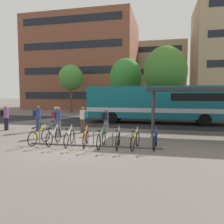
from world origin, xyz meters
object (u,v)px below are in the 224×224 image
object	(u,v)px
parked_bicycle_silver_1	(54,137)
parked_bicycle_silver_2	(69,138)
transit_shelter	(200,91)
commuter_black_pack_2	(5,116)
commuter_navy_pack_5	(38,117)
street_tree_0	(165,71)
commuter_teal_pack_1	(83,118)
street_tree_2	(71,78)
city_bus	(158,103)
commuter_olive_pack_4	(56,116)
commuter_black_pack_3	(106,119)
parked_bicycle_yellow_0	(39,136)
parked_bicycle_orange_3	(86,138)
parked_bicycle_green_4	(101,139)
parked_bicycle_yellow_6	(135,140)
parked_bicycle_silver_5	(118,140)
street_tree_1	(126,77)
commuter_maroon_pack_0	(58,119)
parked_bicycle_blue_7	(155,140)

from	to	relation	value
parked_bicycle_silver_1	parked_bicycle_silver_2	distance (m)	0.86
parked_bicycle_silver_1	transit_shelter	bearing A→B (deg)	-62.21
commuter_black_pack_2	commuter_navy_pack_5	size ratio (longest dim) A/B	1.00
street_tree_0	commuter_black_pack_2	bearing A→B (deg)	-135.40
commuter_teal_pack_1	street_tree_2	size ratio (longest dim) A/B	0.26
parked_bicycle_silver_2	street_tree_0	xyz separation A→B (m)	(4.69, 14.17, 4.51)
city_bus	commuter_olive_pack_4	size ratio (longest dim) A/B	7.40
commuter_black_pack_3	street_tree_2	xyz separation A→B (m)	(-8.73, 14.84, 3.84)
parked_bicycle_yellow_0	parked_bicycle_orange_3	distance (m)	2.46
parked_bicycle_yellow_0	parked_bicycle_green_4	world-z (taller)	same
parked_bicycle_yellow_6	commuter_black_pack_2	bearing A→B (deg)	77.33
commuter_olive_pack_4	street_tree_0	xyz separation A→B (m)	(7.84, 9.33, 3.96)
parked_bicycle_silver_5	street_tree_1	xyz separation A→B (m)	(-2.40, 16.97, 4.20)
parked_bicycle_yellow_0	street_tree_1	size ratio (longest dim) A/B	0.25
commuter_maroon_pack_0	commuter_navy_pack_5	xyz separation A→B (m)	(-2.10, 1.25, -0.02)
parked_bicycle_silver_2	commuter_black_pack_2	xyz separation A→B (m)	(-6.26, 3.37, 0.61)
transit_shelter	commuter_olive_pack_4	xyz separation A→B (m)	(-9.85, 0.35, -1.80)
parked_bicycle_blue_7	commuter_teal_pack_1	xyz separation A→B (m)	(-4.76, 3.34, 0.60)
street_tree_0	commuter_maroon_pack_0	bearing A→B (deg)	-118.43
commuter_teal_pack_1	commuter_black_pack_2	world-z (taller)	commuter_black_pack_2
parked_bicycle_yellow_0	commuter_navy_pack_5	bearing A→B (deg)	39.49
parked_bicycle_silver_5	parked_bicycle_yellow_0	bearing A→B (deg)	85.64
parked_bicycle_silver_1	commuter_maroon_pack_0	bearing A→B (deg)	19.04
city_bus	parked_bicycle_orange_3	distance (m)	10.14
street_tree_0	parked_bicycle_silver_5	bearing A→B (deg)	-99.03
commuter_black_pack_3	commuter_olive_pack_4	distance (m)	4.18
parked_bicycle_yellow_0	commuter_teal_pack_1	xyz separation A→B (m)	(1.02, 3.64, 0.60)
city_bus	commuter_black_pack_2	distance (m)	12.07
parked_bicycle_silver_2	commuter_maroon_pack_0	distance (m)	2.94
parked_bicycle_silver_1	parked_bicycle_silver_5	xyz separation A→B (m)	(3.30, -0.00, 0.00)
street_tree_2	transit_shelter	bearing A→B (deg)	-44.22
parked_bicycle_silver_5	commuter_navy_pack_5	bearing A→B (deg)	55.79
parked_bicycle_yellow_6	commuter_teal_pack_1	bearing A→B (deg)	53.85
commuter_black_pack_3	commuter_navy_pack_5	bearing A→B (deg)	105.93
parked_bicycle_yellow_0	parked_bicycle_green_4	xyz separation A→B (m)	(3.28, -0.03, 0.00)
parked_bicycle_orange_3	parked_bicycle_silver_1	bearing A→B (deg)	79.59
parked_bicycle_yellow_0	street_tree_0	bearing A→B (deg)	-16.51
parked_bicycle_silver_2	commuter_black_pack_2	world-z (taller)	commuter_black_pack_2
parked_bicycle_yellow_0	commuter_navy_pack_5	xyz separation A→B (m)	(-2.22, 3.54, 0.62)
parked_bicycle_yellow_6	street_tree_2	size ratio (longest dim) A/B	0.26
parked_bicycle_silver_2	parked_bicycle_yellow_6	bearing A→B (deg)	-95.77
parked_bicycle_yellow_0	parked_bicycle_orange_3	size ratio (longest dim) A/B	1.01
parked_bicycle_silver_1	parked_bicycle_silver_2	xyz separation A→B (m)	(0.85, -0.04, 0.00)
commuter_maroon_pack_0	commuter_navy_pack_5	size ratio (longest dim) A/B	1.02
street_tree_2	parked_bicycle_yellow_0	bearing A→B (deg)	-71.58
parked_bicycle_yellow_0	transit_shelter	xyz separation A→B (m)	(8.32, 4.50, 2.35)
commuter_black_pack_3	transit_shelter	bearing A→B (deg)	-70.24
parked_bicycle_yellow_0	parked_bicycle_yellow_6	distance (m)	4.88
parked_bicycle_silver_1	commuter_navy_pack_5	distance (m)	4.63
parked_bicycle_orange_3	parked_bicycle_yellow_6	bearing A→B (deg)	-101.06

